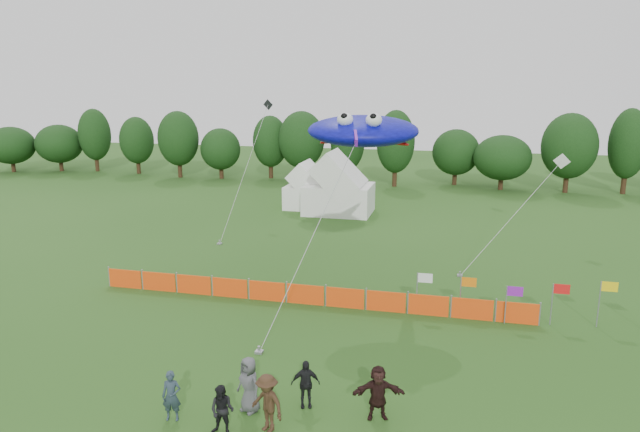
% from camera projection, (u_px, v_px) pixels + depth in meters
% --- Properties ---
extents(ground, '(160.00, 160.00, 0.00)m').
position_uv_depth(ground, '(279.00, 401.00, 19.59)').
color(ground, '#234C16').
rests_on(ground, ground).
extents(treeline, '(104.57, 8.78, 8.36)m').
position_uv_depth(treeline, '(421.00, 147.00, 60.84)').
color(treeline, '#382314').
rests_on(treeline, ground).
extents(tent_left, '(3.74, 3.74, 3.30)m').
position_uv_depth(tent_left, '(308.00, 189.00, 50.36)').
color(tent_left, white).
rests_on(tent_left, ground).
extents(tent_right, '(5.66, 4.53, 4.00)m').
position_uv_depth(tent_right, '(339.00, 190.00, 48.14)').
color(tent_right, white).
rests_on(tent_right, ground).
extents(barrier_fence, '(21.90, 0.06, 1.00)m').
position_uv_depth(barrier_fence, '(305.00, 294.00, 28.19)').
color(barrier_fence, '#EE450D').
rests_on(barrier_fence, ground).
extents(flag_row, '(10.73, 0.72, 2.16)m').
position_uv_depth(flag_row, '(533.00, 295.00, 25.79)').
color(flag_row, gray).
rests_on(flag_row, ground).
extents(spectator_a, '(0.69, 0.53, 1.69)m').
position_uv_depth(spectator_a, '(172.00, 396.00, 18.32)').
color(spectator_a, '#283742').
rests_on(spectator_a, ground).
extents(spectator_b, '(0.79, 0.62, 1.63)m').
position_uv_depth(spectator_b, '(222.00, 410.00, 17.56)').
color(spectator_b, black).
rests_on(spectator_b, ground).
extents(spectator_c, '(1.42, 1.17, 1.91)m').
position_uv_depth(spectator_c, '(267.00, 403.00, 17.70)').
color(spectator_c, '#392516').
rests_on(spectator_c, ground).
extents(spectator_d, '(1.05, 0.69, 1.66)m').
position_uv_depth(spectator_d, '(305.00, 384.00, 19.10)').
color(spectator_d, black).
rests_on(spectator_d, ground).
extents(spectator_e, '(1.11, 0.97, 1.91)m').
position_uv_depth(spectator_e, '(249.00, 385.00, 18.80)').
color(spectator_e, '#4C4C51').
rests_on(spectator_e, ground).
extents(spectator_f, '(1.78, 0.99, 1.83)m').
position_uv_depth(spectator_f, '(378.00, 392.00, 18.39)').
color(spectator_f, black).
rests_on(spectator_f, ground).
extents(stingray_kite, '(6.21, 14.39, 9.45)m').
position_uv_depth(stingray_kite, '(365.00, 131.00, 27.65)').
color(stingray_kite, '#0D0EBE').
rests_on(stingray_kite, ground).
extents(small_kite_white, '(7.01, 9.25, 6.20)m').
position_uv_depth(small_kite_white, '(532.00, 195.00, 36.28)').
color(small_kite_white, white).
rests_on(small_kite_white, ground).
extents(small_kite_dark, '(0.89, 10.58, 9.53)m').
position_uv_depth(small_kite_dark, '(251.00, 155.00, 43.54)').
color(small_kite_dark, black).
rests_on(small_kite_dark, ground).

